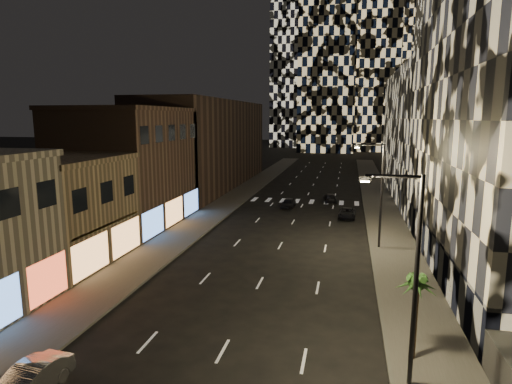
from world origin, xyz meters
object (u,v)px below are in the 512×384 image
at_px(car_silver_parked, 28,382).
at_px(car_dark_rightlane, 347,213).
at_px(streetlight_near, 411,267).
at_px(palm_tree, 417,289).
at_px(car_dark_midlane, 288,203).
at_px(streetlight_far, 379,188).
at_px(car_dark_oncoming, 330,198).

xyz_separation_m(car_silver_parked, car_dark_rightlane, (12.54, 35.16, -0.11)).
distance_m(streetlight_near, palm_tree, 2.86).
bearing_deg(car_dark_midlane, palm_tree, -67.87).
bearing_deg(car_dark_midlane, car_silver_parked, -93.14).
height_order(streetlight_far, car_dark_oncoming, streetlight_far).
distance_m(car_dark_midlane, palm_tree, 34.85).
height_order(car_silver_parked, car_dark_rightlane, car_silver_parked).
xyz_separation_m(car_dark_midlane, palm_tree, (10.55, -33.08, 2.94)).
bearing_deg(car_dark_rightlane, palm_tree, -81.36).
xyz_separation_m(car_silver_parked, car_dark_oncoming, (10.27, 44.18, -0.07)).
height_order(car_dark_midlane, palm_tree, palm_tree).
bearing_deg(streetlight_near, palm_tree, 73.21).
bearing_deg(car_dark_rightlane, streetlight_near, -82.98).
height_order(streetlight_near, car_silver_parked, streetlight_near).
height_order(car_dark_midlane, car_dark_rightlane, car_dark_midlane).
xyz_separation_m(car_silver_parked, palm_tree, (15.77, 6.20, 2.89)).
xyz_separation_m(streetlight_near, car_silver_parked, (-15.13, -4.06, -4.69)).
bearing_deg(car_dark_oncoming, palm_tree, 92.13).
bearing_deg(car_silver_parked, car_dark_midlane, 86.49).
height_order(car_dark_oncoming, car_dark_rightlane, car_dark_oncoming).
distance_m(car_dark_oncoming, car_dark_rightlane, 9.30).
xyz_separation_m(car_dark_midlane, car_dark_rightlane, (7.32, -4.12, -0.06)).
distance_m(car_silver_parked, palm_tree, 17.19).
height_order(car_silver_parked, car_dark_midlane, car_silver_parked).
relative_size(car_silver_parked, car_dark_rightlane, 1.00).
relative_size(streetlight_near, streetlight_far, 1.00).
bearing_deg(palm_tree, streetlight_near, -106.79).
bearing_deg(streetlight_far, streetlight_near, -90.00).
xyz_separation_m(streetlight_near, streetlight_far, (0.00, 20.00, 0.00)).
distance_m(car_silver_parked, car_dark_oncoming, 45.36).
distance_m(streetlight_near, streetlight_far, 20.00).
bearing_deg(car_dark_midlane, streetlight_far, -52.50).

